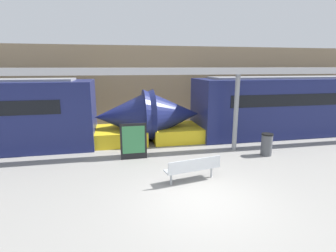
# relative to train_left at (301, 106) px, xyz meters

# --- Properties ---
(ground_plane) EXTENTS (60.00, 60.00, 0.00)m
(ground_plane) POSITION_rel_train_left_xyz_m (-8.11, -6.50, -1.51)
(ground_plane) COLOR gray
(station_wall) EXTENTS (56.00, 0.20, 5.00)m
(station_wall) POSITION_rel_train_left_xyz_m (-8.11, 3.84, 0.99)
(station_wall) COLOR #9E8460
(station_wall) RESTS_ON ground_plane
(train_left) EXTENTS (17.91, 2.93, 3.20)m
(train_left) POSITION_rel_train_left_xyz_m (0.00, 0.00, 0.00)
(train_left) COLOR navy
(train_left) RESTS_ON ground_plane
(bench_near) EXTENTS (1.94, 0.79, 0.84)m
(bench_near) POSITION_rel_train_left_xyz_m (-8.02, -5.26, -1.00)
(bench_near) COLOR #ADB2B7
(bench_near) RESTS_ON ground_plane
(trash_bin) EXTENTS (0.49, 0.49, 0.96)m
(trash_bin) POSITION_rel_train_left_xyz_m (-4.15, -3.32, -1.03)
(trash_bin) COLOR #4C4F54
(trash_bin) RESTS_ON ground_plane
(poster_board) EXTENTS (1.08, 0.07, 1.51)m
(poster_board) POSITION_rel_train_left_xyz_m (-9.77, -2.64, -0.75)
(poster_board) COLOR black
(poster_board) RESTS_ON ground_plane
(support_column_near) EXTENTS (0.21, 0.21, 3.42)m
(support_column_near) POSITION_rel_train_left_xyz_m (-5.15, -2.30, 0.20)
(support_column_near) COLOR gray
(support_column_near) RESTS_ON ground_plane
(canopy_beam) EXTENTS (28.00, 0.60, 0.28)m
(canopy_beam) POSITION_rel_train_left_xyz_m (-5.15, -2.30, 2.04)
(canopy_beam) COLOR #B7B7BC
(canopy_beam) RESTS_ON support_column_near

